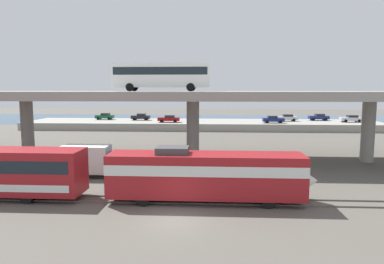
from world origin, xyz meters
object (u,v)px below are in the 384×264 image
service_truck_west (95,160)px  parked_car_6 (319,117)px  parked_car_3 (351,118)px  parked_car_0 (287,118)px  parked_car_2 (141,117)px  parked_car_4 (169,119)px  transit_bus_on_overpass (161,75)px  parked_car_1 (273,119)px  train_locomotive (215,173)px  parked_car_5 (105,116)px

service_truck_west → parked_car_6: (34.91, 47.07, 0.67)m
service_truck_west → parked_car_3: (40.58, 43.42, 0.67)m
parked_car_0 → parked_car_2: same height
parked_car_4 → parked_car_6: same height
parked_car_0 → parked_car_2: bearing=-1.1°
transit_bus_on_overpass → parked_car_1: transit_bus_on_overpass is taller
parked_car_4 → parked_car_1: bearing=179.1°
transit_bus_on_overpass → parked_car_2: transit_bus_on_overpass is taller
train_locomotive → parked_car_6: train_locomotive is taller
parked_car_1 → parked_car_4: (-21.64, 0.33, 0.00)m
parked_car_6 → service_truck_west: bearing=53.4°
transit_bus_on_overpass → service_truck_west: transit_bus_on_overpass is taller
train_locomotive → service_truck_west: bearing=148.5°
train_locomotive → parked_car_4: train_locomotive is taller
parked_car_4 → transit_bus_on_overpass: bearing=95.5°
train_locomotive → parked_car_2: 55.25m
parked_car_3 → parked_car_6: 6.74m
parked_car_0 → service_truck_west: bearing=58.6°
parked_car_3 → parked_car_6: (-5.67, 3.65, -0.00)m
train_locomotive → parked_car_5: (-25.01, 53.66, 0.11)m
transit_bus_on_overpass → service_truck_west: 14.95m
parked_car_0 → parked_car_5: same height
parked_car_0 → parked_car_4: same height
parked_car_0 → parked_car_1: size_ratio=1.04×
train_locomotive → service_truck_west: train_locomotive is taller
parked_car_2 → parked_car_6: size_ratio=0.97×
transit_bus_on_overpass → parked_car_1: bearing=57.4°
transit_bus_on_overpass → parked_car_4: 30.92m
service_truck_west → parked_car_4: bearing=87.0°
parked_car_0 → parked_car_1: bearing=50.2°
parked_car_0 → parked_car_6: size_ratio=1.05×
parked_car_0 → parked_car_5: bearing=-2.2°
parked_car_0 → parked_car_5: (-40.81, 1.57, -0.00)m
parked_car_5 → parked_car_3: bearing=176.7°
parked_car_0 → parked_car_3: bearing=173.3°
parked_car_3 → parked_car_1: bearing=9.7°
parked_car_4 → train_locomotive: bearing=101.2°
train_locomotive → parked_car_0: bearing=73.1°
train_locomotive → parked_car_3: 58.25m
service_truck_west → parked_car_1: service_truck_west is taller
parked_car_3 → parked_car_4: same height
train_locomotive → parked_car_5: 59.20m
parked_car_3 → parked_car_5: 54.03m
service_truck_west → parked_car_1: (23.78, 40.55, 0.67)m
train_locomotive → parked_car_2: train_locomotive is taller
parked_car_2 → service_truck_west: bearing=96.0°
service_truck_west → transit_bus_on_overpass: bearing=65.8°
parked_car_3 → parked_car_2: bearing=-2.8°
train_locomotive → transit_bus_on_overpass: bearing=110.0°
parked_car_3 → parked_car_5: bearing=-3.3°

